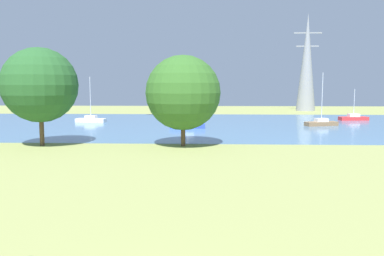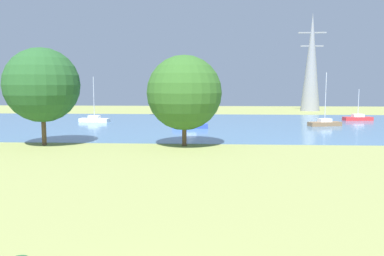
% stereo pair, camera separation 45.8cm
% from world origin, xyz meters
% --- Properties ---
extents(ground_plane, '(160.00, 160.00, 0.00)m').
position_xyz_m(ground_plane, '(0.00, 22.00, 0.00)').
color(ground_plane, '#8C9351').
extents(water_surface, '(140.00, 40.00, 0.02)m').
position_xyz_m(water_surface, '(0.00, 50.00, 0.01)').
color(water_surface, teal).
rests_on(water_surface, ground).
extents(sailboat_white, '(4.93, 2.01, 7.29)m').
position_xyz_m(sailboat_white, '(-17.54, 52.35, 0.47)').
color(sailboat_white, white).
rests_on(sailboat_white, water_surface).
extents(sailboat_blue, '(4.80, 1.50, 6.50)m').
position_xyz_m(sailboat_blue, '(-1.52, 44.44, 0.46)').
color(sailboat_blue, blue).
rests_on(sailboat_blue, water_surface).
extents(sailboat_brown, '(5.03, 2.78, 7.75)m').
position_xyz_m(sailboat_brown, '(17.90, 48.39, 0.47)').
color(sailboat_brown, brown).
rests_on(sailboat_brown, water_surface).
extents(sailboat_red, '(4.96, 2.13, 5.27)m').
position_xyz_m(sailboat_red, '(25.96, 57.68, 0.44)').
color(sailboat_red, red).
rests_on(sailboat_red, water_surface).
extents(tree_mid_shore, '(7.31, 7.31, 9.62)m').
position_xyz_m(tree_mid_shore, '(-15.09, 28.35, 5.96)').
color(tree_mid_shore, brown).
rests_on(tree_mid_shore, ground).
extents(tree_west_far, '(7.29, 7.29, 8.87)m').
position_xyz_m(tree_west_far, '(-1.12, 28.68, 5.22)').
color(tree_west_far, brown).
rests_on(tree_west_far, ground).
extents(electricity_pylon, '(6.40, 4.40, 22.34)m').
position_xyz_m(electricity_pylon, '(24.05, 82.89, 11.18)').
color(electricity_pylon, gray).
rests_on(electricity_pylon, ground).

